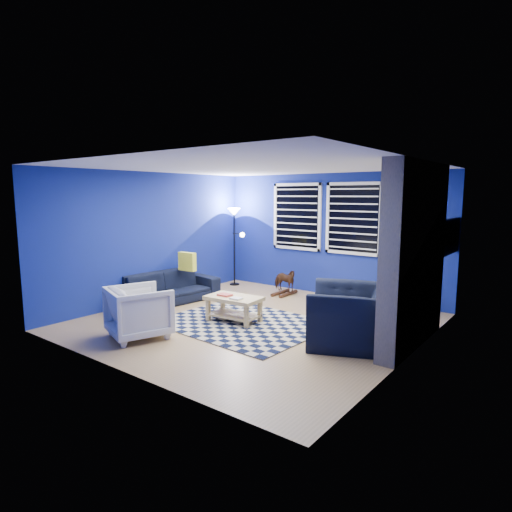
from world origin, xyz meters
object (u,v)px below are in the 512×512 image
(tv, at_px, (450,236))
(cabinet, at_px, (401,296))
(floor_lamp, at_px, (235,222))
(sofa, at_px, (167,288))
(rocking_horse, at_px, (284,280))
(armchair_bent, at_px, (139,312))
(armchair_big, at_px, (349,315))
(coffee_table, at_px, (234,304))

(tv, distance_m, cabinet, 1.44)
(tv, relative_size, floor_lamp, 0.57)
(tv, bearing_deg, sofa, -156.15)
(rocking_horse, relative_size, floor_lamp, 0.32)
(rocking_horse, bearing_deg, armchair_bent, 178.45)
(tv, bearing_deg, floor_lamp, 179.57)
(cabinet, distance_m, floor_lamp, 3.95)
(armchair_big, distance_m, floor_lamp, 4.41)
(tv, height_order, armchair_bent, tv)
(armchair_big, relative_size, floor_lamp, 0.69)
(armchair_bent, relative_size, cabinet, 1.38)
(tv, height_order, rocking_horse, tv)
(armchair_big, distance_m, coffee_table, 1.94)
(sofa, xyz_separation_m, rocking_horse, (1.42, 1.91, 0.02))
(armchair_bent, height_order, cabinet, armchair_bent)
(sofa, bearing_deg, armchair_bent, -135.40)
(armchair_bent, xyz_separation_m, floor_lamp, (-1.24, 3.63, 1.07))
(armchair_big, distance_m, cabinet, 2.23)
(armchair_big, bearing_deg, tv, 135.05)
(sofa, distance_m, cabinet, 4.36)
(armchair_big, relative_size, rocking_horse, 2.14)
(tv, distance_m, floor_lamp, 4.58)
(sofa, xyz_separation_m, floor_lamp, (-0.03, 2.04, 1.15))
(sofa, bearing_deg, cabinet, -51.56)
(armchair_bent, bearing_deg, cabinet, -103.32)
(cabinet, xyz_separation_m, floor_lamp, (-3.76, -0.22, 1.20))
(coffee_table, xyz_separation_m, floor_lamp, (-1.86, 2.23, 1.13))
(armchair_big, bearing_deg, coffee_table, -106.36)
(tv, relative_size, armchair_big, 0.82)
(armchair_bent, height_order, coffee_table, armchair_bent)
(sofa, relative_size, cabinet, 3.36)
(armchair_bent, distance_m, coffee_table, 1.53)
(tv, height_order, sofa, tv)
(rocking_horse, distance_m, coffee_table, 2.14)
(cabinet, bearing_deg, tv, -7.98)
(armchair_big, bearing_deg, cabinet, 157.64)
(sofa, height_order, floor_lamp, floor_lamp)
(tv, relative_size, armchair_bent, 1.20)
(rocking_horse, bearing_deg, cabinet, -79.49)
(armchair_big, distance_m, rocking_horse, 2.99)
(tv, xyz_separation_m, coffee_table, (-2.71, -2.20, -1.09))
(sofa, relative_size, floor_lamp, 1.15)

